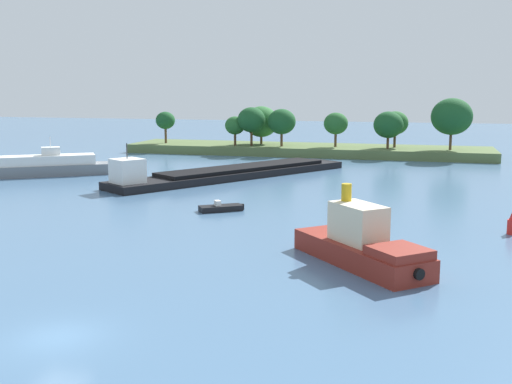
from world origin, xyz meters
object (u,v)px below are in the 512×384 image
white_riverboat (30,167)px  tugboat (362,245)px  fishing_skiff (221,208)px  channel_buoy_red (512,224)px  cargo_barge (229,172)px

white_riverboat → tugboat: (47.39, -31.29, 0.07)m
tugboat → white_riverboat: bearing=146.6°
white_riverboat → fishing_skiff: (32.42, -16.14, -1.00)m
white_riverboat → fishing_skiff: white_riverboat is taller
fishing_skiff → channel_buoy_red: (25.86, -3.03, 0.51)m
cargo_barge → fishing_skiff: bearing=-74.4°
cargo_barge → channel_buoy_red: size_ratio=17.90×
white_riverboat → channel_buoy_red: white_riverboat is taller
fishing_skiff → channel_buoy_red: bearing=-6.7°
cargo_barge → tugboat: bearing=-60.1°
white_riverboat → cargo_barge: 26.99m
tugboat → cargo_barge: cargo_barge is taller
white_riverboat → channel_buoy_red: size_ratio=10.56×
white_riverboat → channel_buoy_red: (58.28, -19.17, -0.49)m
tugboat → channel_buoy_red: size_ratio=5.67×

